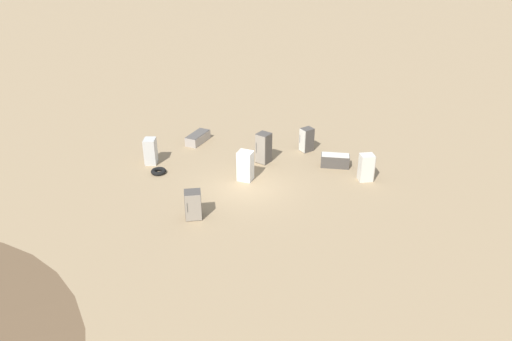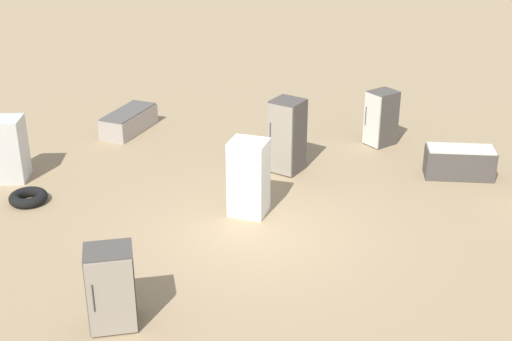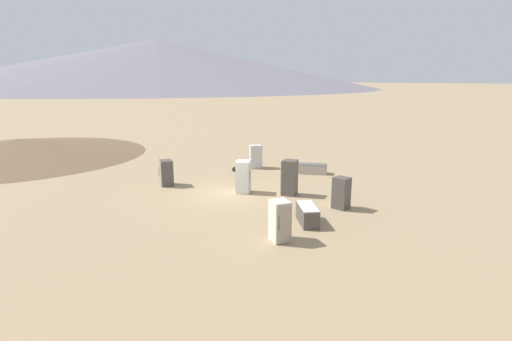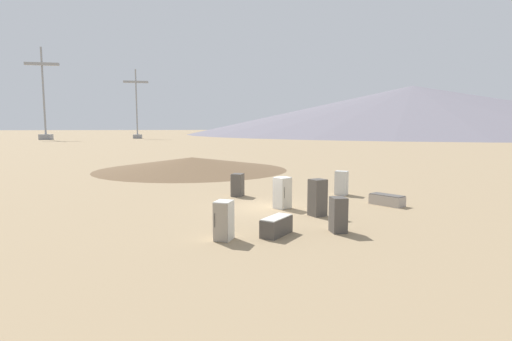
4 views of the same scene
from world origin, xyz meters
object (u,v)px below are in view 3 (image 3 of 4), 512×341
(discarded_fridge_1, at_px, (166,173))
(discarded_fridge_4, at_px, (243,177))
(discarded_fridge_7, at_px, (256,156))
(discarded_fridge_0, at_px, (280,221))
(discarded_fridge_6, at_px, (307,215))
(discarded_fridge_3, at_px, (312,169))
(discarded_fridge_2, at_px, (289,178))
(scrap_tire, at_px, (239,169))
(discarded_fridge_5, at_px, (341,193))

(discarded_fridge_1, distance_m, discarded_fridge_4, 4.64)
(discarded_fridge_7, bearing_deg, discarded_fridge_4, -109.09)
(discarded_fridge_4, bearing_deg, discarded_fridge_0, 20.25)
(discarded_fridge_4, xyz_separation_m, discarded_fridge_6, (-1.59, -5.21, -0.47))
(discarded_fridge_3, relative_size, discarded_fridge_6, 1.23)
(discarded_fridge_2, bearing_deg, scrap_tire, 49.70)
(discarded_fridge_3, height_order, discarded_fridge_5, discarded_fridge_5)
(discarded_fridge_2, bearing_deg, discarded_fridge_5, -113.03)
(scrap_tire, bearing_deg, discarded_fridge_4, -132.82)
(discarded_fridge_0, distance_m, discarded_fridge_6, 2.25)
(discarded_fridge_4, bearing_deg, discarded_fridge_7, -179.38)
(discarded_fridge_1, height_order, discarded_fridge_5, discarded_fridge_5)
(discarded_fridge_1, height_order, discarded_fridge_7, discarded_fridge_7)
(discarded_fridge_0, xyz_separation_m, discarded_fridge_2, (5.04, 3.38, 0.15))
(discarded_fridge_1, xyz_separation_m, discarded_fridge_3, (7.92, -4.50, -0.42))
(discarded_fridge_4, height_order, discarded_fridge_7, discarded_fridge_4)
(discarded_fridge_1, distance_m, discarded_fridge_6, 9.46)
(discarded_fridge_5, bearing_deg, scrap_tire, 76.66)
(discarded_fridge_1, relative_size, discarded_fridge_4, 0.85)
(discarded_fridge_4, height_order, discarded_fridge_5, discarded_fridge_4)
(discarded_fridge_3, relative_size, scrap_tire, 2.35)
(discarded_fridge_2, xyz_separation_m, discarded_fridge_5, (-0.18, -3.13, -0.17))
(discarded_fridge_1, bearing_deg, discarded_fridge_3, -93.35)
(discarded_fridge_0, bearing_deg, discarded_fridge_7, -107.02)
(discarded_fridge_1, xyz_separation_m, discarded_fridge_4, (1.87, -4.24, 0.13))
(discarded_fridge_5, distance_m, discarded_fridge_7, 9.52)
(discarded_fridge_4, relative_size, scrap_tire, 1.96)
(discarded_fridge_4, bearing_deg, scrap_tire, -167.91)
(discarded_fridge_0, xyz_separation_m, discarded_fridge_3, (9.84, 5.22, -0.47))
(discarded_fridge_1, relative_size, discarded_fridge_2, 0.79)
(discarded_fridge_2, height_order, discarded_fridge_3, discarded_fridge_2)
(discarded_fridge_3, bearing_deg, discarded_fridge_5, 14.59)
(discarded_fridge_0, xyz_separation_m, scrap_tire, (7.22, 9.18, -0.65))
(discarded_fridge_7, bearing_deg, discarded_fridge_5, -78.32)
(discarded_fridge_3, relative_size, discarded_fridge_5, 1.37)
(discarded_fridge_3, bearing_deg, discarded_fridge_0, -2.42)
(discarded_fridge_6, bearing_deg, discarded_fridge_5, 42.01)
(discarded_fridge_1, distance_m, discarded_fridge_7, 6.79)
(discarded_fridge_5, xyz_separation_m, scrap_tire, (2.36, 8.93, -0.63))
(discarded_fridge_0, xyz_separation_m, discarded_fridge_4, (3.79, 5.48, 0.08))
(discarded_fridge_6, bearing_deg, discarded_fridge_3, 75.41)
(discarded_fridge_0, bearing_deg, discarded_fridge_2, -119.19)
(discarded_fridge_6, distance_m, scrap_tire, 10.23)
(discarded_fridge_1, xyz_separation_m, discarded_fridge_2, (3.13, -6.34, 0.20))
(discarded_fridge_0, xyz_separation_m, discarded_fridge_5, (4.86, 0.25, -0.03))
(discarded_fridge_0, bearing_deg, scrap_tire, -101.24)
(discarded_fridge_1, bearing_deg, discarded_fridge_4, -129.91)
(discarded_fridge_6, bearing_deg, discarded_fridge_4, 115.47)
(discarded_fridge_4, distance_m, discarded_fridge_7, 6.00)
(discarded_fridge_3, xyz_separation_m, scrap_tire, (-2.62, 3.96, -0.18))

